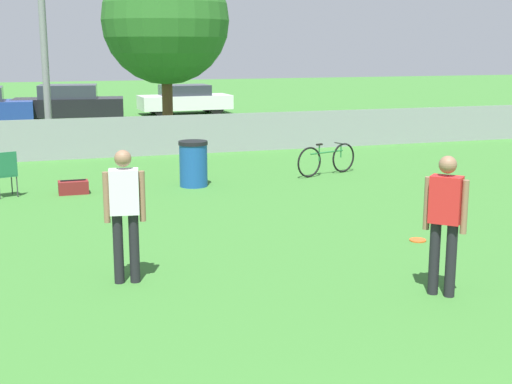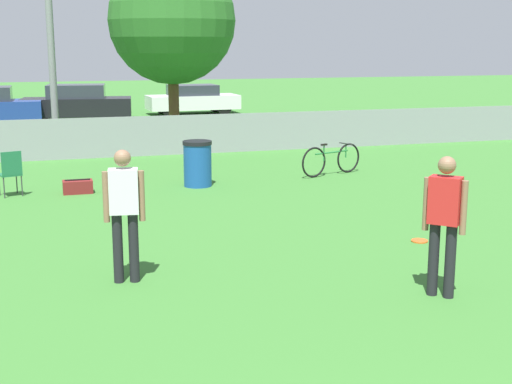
{
  "view_description": "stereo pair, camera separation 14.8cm",
  "coord_description": "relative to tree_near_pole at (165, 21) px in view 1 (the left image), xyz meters",
  "views": [
    {
      "loc": [
        -2.97,
        -1.48,
        3.03
      ],
      "look_at": [
        -0.06,
        7.59,
        1.05
      ],
      "focal_mm": 50.0,
      "sensor_mm": 36.0,
      "label": 1
    },
    {
      "loc": [
        -2.83,
        -1.53,
        3.03
      ],
      "look_at": [
        -0.06,
        7.59,
        1.05
      ],
      "focal_mm": 50.0,
      "sensor_mm": 36.0,
      "label": 2
    }
  ],
  "objects": [
    {
      "name": "parked_car_white",
      "position": [
        2.59,
        9.6,
        -3.06
      ],
      "size": [
        4.03,
        1.83,
        1.28
      ],
      "rotation": [
        0.0,
        0.0,
        0.05
      ],
      "color": "black",
      "rests_on": "ground_plane"
    },
    {
      "name": "folding_chair_sideline",
      "position": [
        -4.52,
        -6.4,
        -3.18
      ],
      "size": [
        0.51,
        0.51,
        0.93
      ],
      "rotation": [
        0.0,
        0.0,
        3.45
      ],
      "color": "#333338",
      "rests_on": "ground_plane"
    },
    {
      "name": "player_defender_red",
      "position": [
        0.69,
        -14.08,
        -2.71
      ],
      "size": [
        0.41,
        0.42,
        1.74
      ],
      "rotation": [
        0.0,
        0.0,
        -0.8
      ],
      "color": "black",
      "rests_on": "ground_plane"
    },
    {
      "name": "bicycle_sideline",
      "position": [
        2.62,
        -6.04,
        -3.34
      ],
      "size": [
        1.72,
        0.69,
        0.76
      ],
      "rotation": [
        0.0,
        0.0,
        0.34
      ],
      "color": "black",
      "rests_on": "ground_plane"
    },
    {
      "name": "trash_bin",
      "position": [
        -0.68,
        -6.43,
        -3.21
      ],
      "size": [
        0.63,
        0.63,
        0.99
      ],
      "color": "#194C99",
      "rests_on": "ground_plane"
    },
    {
      "name": "frisbee_disc",
      "position": [
        1.69,
        -11.81,
        -3.69
      ],
      "size": [
        0.26,
        0.26,
        0.03
      ],
      "color": "#E5591E",
      "rests_on": "ground_plane"
    },
    {
      "name": "gear_bag_sideline",
      "position": [
        -3.23,
        -6.46,
        -3.57
      ],
      "size": [
        0.6,
        0.33,
        0.3
      ],
      "color": "maroon",
      "rests_on": "ground_plane"
    },
    {
      "name": "parked_car_dark",
      "position": [
        -2.44,
        8.44,
        -3.02
      ],
      "size": [
        4.51,
        2.21,
        1.43
      ],
      "rotation": [
        0.0,
        0.0,
        -0.13
      ],
      "color": "black",
      "rests_on": "ground_plane"
    },
    {
      "name": "tree_near_pole",
      "position": [
        0.0,
        0.0,
        0.0
      ],
      "size": [
        3.75,
        3.75,
        5.59
      ],
      "color": "brown",
      "rests_on": "ground_plane"
    },
    {
      "name": "fence_backline",
      "position": [
        -1.06,
        -1.84,
        -3.16
      ],
      "size": [
        25.15,
        0.07,
        1.21
      ],
      "color": "gray",
      "rests_on": "ground_plane"
    },
    {
      "name": "player_receiver_white",
      "position": [
        -2.93,
        -12.42,
        -2.71
      ],
      "size": [
        0.52,
        0.27,
        1.74
      ],
      "rotation": [
        0.0,
        0.0,
        -0.15
      ],
      "color": "black",
      "rests_on": "ground_plane"
    }
  ]
}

